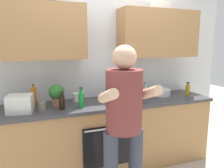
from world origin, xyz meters
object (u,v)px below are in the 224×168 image
Objects in this scene: knife_block at (139,92)px; grocery_bag_produce at (20,104)px; bottle_soda at (81,99)px; cup_coffee at (76,97)px; bottle_juice at (34,96)px; cup_ceramic at (109,101)px; cup_stoneware at (42,106)px; potted_herb at (57,94)px; bottle_oil at (188,90)px; person_standing at (124,117)px; bottle_water at (144,92)px; bottle_soy at (62,102)px; mixing_bowl at (160,92)px; grocery_bag_rice at (115,94)px.

grocery_bag_produce is at bearing 179.12° from knife_block.
cup_coffee is at bearing 90.15° from bottle_soda.
bottle_juice reaches higher than grocery_bag_produce.
cup_stoneware is at bearing 177.72° from cup_ceramic.
knife_block is at bearing -7.93° from potted_herb.
cup_stoneware is at bearing -148.11° from cup_coffee.
bottle_oil is 2.24m from grocery_bag_produce.
bottle_juice is 0.99× the size of grocery_bag_produce.
bottle_juice is 0.97× the size of potted_herb.
bottle_oil is (1.31, 0.72, 0.02)m from person_standing.
knife_block is at bearing -142.96° from bottle_water.
bottle_oil is at bearing 2.46° from bottle_soy.
bottle_water is 0.69m from bottle_oil.
knife_block is at bearing -0.88° from grocery_bag_produce.
cup_ceramic is 0.64m from potted_herb.
bottle_soda reaches higher than mixing_bowl.
potted_herb reaches higher than grocery_bag_rice.
grocery_bag_produce is at bearing -174.59° from mixing_bowl.
bottle_soy is 0.37m from cup_coffee.
bottle_water is 0.33m from mixing_bowl.
person_standing is 5.66× the size of mixing_bowl.
grocery_bag_rice reaches higher than mixing_bowl.
bottle_soy is at bearing -165.30° from grocery_bag_rice.
bottle_soy is 1.45m from mixing_bowl.
mixing_bowl is (1.21, -0.08, -0.01)m from cup_coffee.
bottle_soy is at bearing 126.96° from person_standing.
cup_ceramic is 0.89m from mixing_bowl.
cup_coffee is at bearing 176.42° from mixing_bowl.
grocery_bag_rice is at bearing 74.63° from person_standing.
bottle_juice is 1.73m from mixing_bowl.
bottle_water is 0.41m from grocery_bag_rice.
grocery_bag_rice is (0.72, 0.19, -0.01)m from bottle_soy.
mixing_bowl is at bearing 14.54° from cup_ceramic.
cup_ceramic is at bearing -176.03° from bottle_oil.
grocery_bag_produce is at bearing -177.10° from bottle_water.
bottle_water is at bearing 12.94° from cup_ceramic.
cup_ceramic is at bearing 82.88° from person_standing.
bottle_juice is 0.92m from cup_ceramic.
bottle_soy is (-0.49, 0.65, 0.03)m from person_standing.
grocery_bag_rice is (-0.27, 0.17, -0.04)m from knife_block.
cup_stoneware is 0.38× the size of potted_herb.
cup_ceramic is (-0.55, -0.13, -0.05)m from bottle_water.
cup_coffee is (-1.58, 0.21, -0.03)m from bottle_oil.
bottle_soda reaches higher than grocery_bag_rice.
bottle_soy is 1.93× the size of cup_coffee.
bottle_soda is 1.26× the size of bottle_oil.
potted_herb is at bearing 16.86° from grocery_bag_produce.
cup_stoneware is at bearing 173.85° from bottle_soy.
bottle_juice is 0.52m from cup_coffee.
potted_herb is at bearing 172.07° from knife_block.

